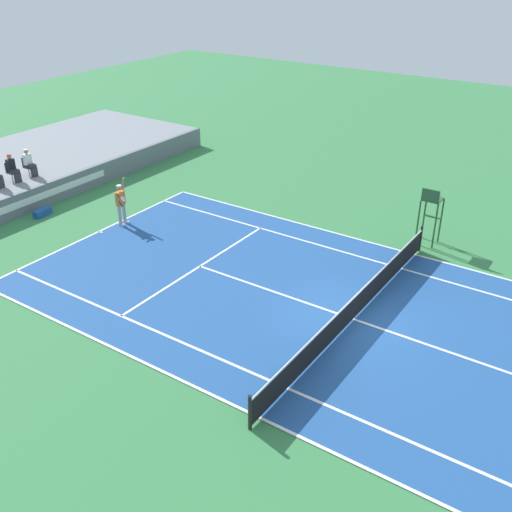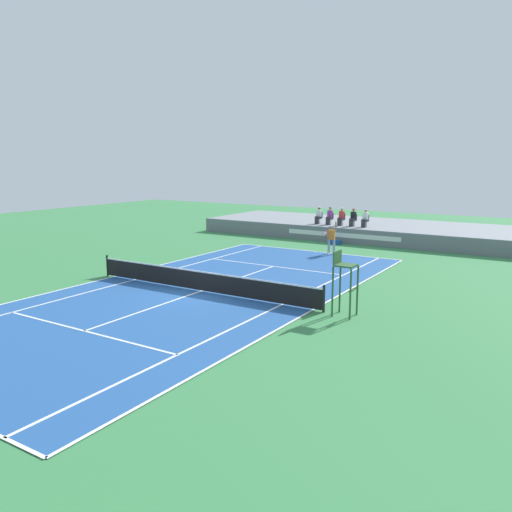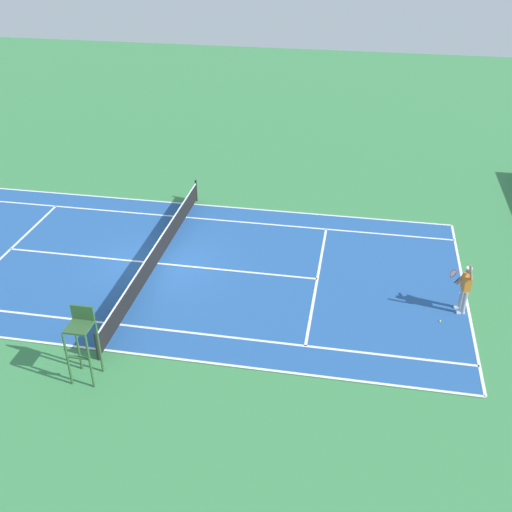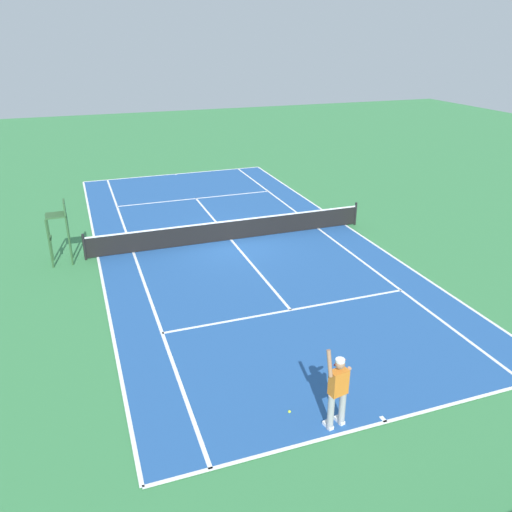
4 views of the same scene
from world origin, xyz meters
name	(u,v)px [view 1 (image 1 of 4)]	position (x,y,z in m)	size (l,w,h in m)	color
ground_plane	(353,320)	(0.00, 0.00, 0.00)	(80.00, 80.00, 0.00)	#387F47
court	(353,319)	(0.00, 0.00, 0.01)	(11.08, 23.88, 0.03)	#235193
net	(355,306)	(0.00, 0.00, 0.52)	(11.98, 0.10, 1.07)	black
barrier_wall	(33,199)	(0.00, 16.11, 0.53)	(23.95, 0.25, 1.06)	slate
spectator_seated_3	(12,168)	(0.18, 17.53, 1.67)	(0.44, 0.60, 1.26)	#474C56
spectator_seated_4	(29,163)	(1.10, 17.53, 1.67)	(0.44, 0.60, 1.26)	#474C56
tennis_player	(121,203)	(1.13, 11.59, 0.99)	(0.75, 0.73, 2.08)	#9E9EA3
tennis_ball	(149,221)	(1.93, 10.84, 0.03)	(0.07, 0.07, 0.07)	#D1E533
umpire_chair	(431,208)	(6.72, 0.00, 1.56)	(0.77, 0.77, 2.44)	#2D562D
equipment_bag	(42,212)	(-0.22, 15.28, 0.16)	(0.93, 0.41, 0.32)	#194799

